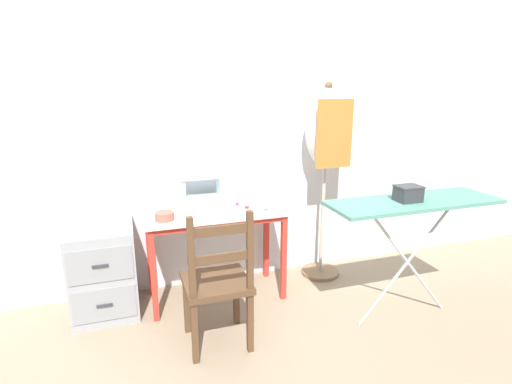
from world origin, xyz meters
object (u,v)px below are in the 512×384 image
Objects in this scene: sewing_machine at (208,189)px; ironing_board at (414,207)px; thread_spool_mid_table at (247,207)px; thread_spool_far_edge at (249,201)px; filing_cabinet at (104,270)px; fabric_bowl at (164,216)px; wooden_chair at (217,283)px; scissors at (270,210)px; dress_form at (326,137)px; thread_spool_near_machine at (237,204)px; storage_box at (408,193)px.

ironing_board is at bearing -33.92° from sewing_machine.
thread_spool_far_edge is (0.06, 0.13, 0.00)m from thread_spool_mid_table.
thread_spool_far_edge is at bearing 2.92° from filing_cabinet.
sewing_machine is 0.94m from filing_cabinet.
filing_cabinet is (-0.79, -0.09, -0.51)m from sewing_machine.
fabric_bowl is 0.14× the size of wooden_chair.
ironing_board is at bearing -35.56° from scissors.
sewing_machine is 1.02m from dress_form.
ironing_board is at bearing -36.89° from thread_spool_near_machine.
wooden_chair is at bearing 175.17° from storage_box.
filing_cabinet is 1.95m from dress_form.
thread_spool_near_machine is 1.23m from storage_box.
filing_cabinet is (-1.00, -0.02, -0.39)m from thread_spool_near_machine.
sewing_machine is 0.34× the size of ironing_board.
filing_cabinet is at bearing -178.60° from thread_spool_near_machine.
filing_cabinet is at bearing 161.84° from fabric_bowl.
scissors is at bearing -0.96° from fabric_bowl.
storage_box reaches higher than fabric_bowl.
wooden_chair is 0.93m from filing_cabinet.
fabric_bowl reaches higher than thread_spool_mid_table.
thread_spool_near_machine is at bearing 1.40° from filing_cabinet.
thread_spool_far_edge is at bearing 65.78° from thread_spool_mid_table.
thread_spool_near_machine is 0.11m from thread_spool_mid_table.
scissors is 3.41× the size of thread_spool_mid_table.
wooden_chair is (-0.10, -0.71, -0.41)m from sewing_machine.
fabric_bowl is 0.59m from thread_spool_near_machine.
sewing_machine is 9.94× the size of thread_spool_mid_table.
dress_form reaches higher than thread_spool_far_edge.
scissors is at bearing -159.74° from dress_form.
thread_spool_near_machine is 0.78m from wooden_chair.
fabric_bowl is at bearing 179.04° from scissors.
ironing_board reaches higher than fabric_bowl.
thread_spool_mid_table is (-0.15, 0.08, 0.01)m from scissors.
thread_spool_near_machine is 0.03× the size of ironing_board.
storage_box reaches higher than filing_cabinet.
thread_spool_near_machine is at bearing 141.26° from storage_box.
thread_spool_mid_table is 0.02× the size of dress_form.
storage_box reaches higher than thread_spool_far_edge.
fabric_bowl is at bearing -171.78° from dress_form.
thread_spool_far_edge is at bearing 138.84° from ironing_board.
wooden_chair is at bearing -62.52° from fabric_bowl.
dress_form is 0.90m from ironing_board.
filing_cabinet is at bearing 172.62° from scissors.
sewing_machine is 1.46m from ironing_board.
dress_form is at bearing 9.87° from thread_spool_mid_table.
ironing_board is (0.96, -0.65, 0.10)m from thread_spool_mid_table.
storage_box is (0.84, -0.79, 0.20)m from thread_spool_far_edge.
fabric_bowl reaches higher than thread_spool_near_machine.
sewing_machine is 0.43m from fabric_bowl.
wooden_chair is at bearing -121.35° from thread_spool_far_edge.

